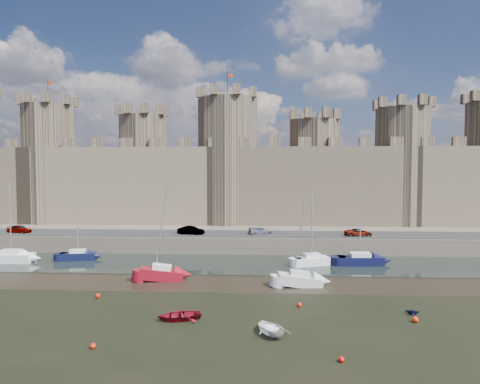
{
  "coord_description": "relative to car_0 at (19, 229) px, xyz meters",
  "views": [
    {
      "loc": [
        8.46,
        -31.49,
        12.45
      ],
      "look_at": [
        5.67,
        22.0,
        9.64
      ],
      "focal_mm": 32.0,
      "sensor_mm": 36.0,
      "label": 1
    }
  ],
  "objects": [
    {
      "name": "castle",
      "position": [
        28.85,
        14.98,
        8.51
      ],
      "size": [
        108.5,
        11.0,
        29.0
      ],
      "color": "#42382B",
      "rests_on": "quay"
    },
    {
      "name": "sailboat_1",
      "position": [
        12.74,
        -7.77,
        -2.41
      ],
      "size": [
        4.86,
        2.67,
        9.2
      ],
      "rotation": [
        0.0,
        0.0,
        0.2
      ],
      "color": "black",
      "rests_on": "ground"
    },
    {
      "name": "buoy_1",
      "position": [
        22.08,
        -24.54,
        -2.91
      ],
      "size": [
        0.49,
        0.49,
        0.49
      ],
      "primitive_type": "sphere",
      "color": "red",
      "rests_on": "ground"
    },
    {
      "name": "sailboat_4",
      "position": [
        26.68,
        -17.46,
        -2.36
      ],
      "size": [
        5.03,
        2.72,
        11.13
      ],
      "rotation": [
        0.0,
        0.0,
        0.19
      ],
      "color": "maroon",
      "rests_on": "ground"
    },
    {
      "name": "buoy_2",
      "position": [
        43.09,
        -37.22,
        -2.96
      ],
      "size": [
        0.39,
        0.39,
        0.39
      ],
      "primitive_type": "sphere",
      "color": "red",
      "rests_on": "ground"
    },
    {
      "name": "car_3",
      "position": [
        52.34,
        -0.39,
        -0.09
      ],
      "size": [
        4.26,
        2.29,
        1.14
      ],
      "primitive_type": "imported",
      "rotation": [
        0.0,
        0.0,
        1.67
      ],
      "color": "gray",
      "rests_on": "quay"
    },
    {
      "name": "car_2",
      "position": [
        37.72,
        0.92,
        -0.11
      ],
      "size": [
        4.11,
        2.64,
        1.11
      ],
      "primitive_type": "imported",
      "rotation": [
        0.0,
        0.0,
        1.88
      ],
      "color": "gray",
      "rests_on": "quay"
    },
    {
      "name": "ground",
      "position": [
        29.49,
        -33.02,
        -3.16
      ],
      "size": [
        160.0,
        160.0,
        0.0
      ],
      "primitive_type": "plane",
      "color": "black",
      "rests_on": "ground"
    },
    {
      "name": "seaweed_patch",
      "position": [
        29.49,
        -39.02,
        -3.15
      ],
      "size": [
        70.0,
        34.0,
        0.01
      ],
      "primitive_type": "cube",
      "color": "black",
      "rests_on": "ground"
    },
    {
      "name": "sailboat_2",
      "position": [
        44.36,
        -9.39,
        -2.37
      ],
      "size": [
        4.86,
        3.17,
        9.78
      ],
      "rotation": [
        0.0,
        0.0,
        0.34
      ],
      "color": "silver",
      "rests_on": "ground"
    },
    {
      "name": "car_1",
      "position": [
        27.1,
        -0.17,
        0.0
      ],
      "size": [
        4.25,
        2.28,
        1.33
      ],
      "primitive_type": "imported",
      "rotation": [
        0.0,
        0.0,
        1.34
      ],
      "color": "gray",
      "rests_on": "quay"
    },
    {
      "name": "dinghy_7",
      "position": [
        50.85,
        -27.8,
        -2.85
      ],
      "size": [
        1.45,
        1.35,
        0.62
      ],
      "primitive_type": "imported",
      "rotation": [
        1.57,
        0.0,
        1.24
      ],
      "color": "black",
      "rests_on": "ground"
    },
    {
      "name": "water_channel",
      "position": [
        29.49,
        -9.02,
        -3.12
      ],
      "size": [
        160.0,
        12.0,
        0.08
      ],
      "primitive_type": "cube",
      "color": "black",
      "rests_on": "ground"
    },
    {
      "name": "sailboat_3",
      "position": [
        50.7,
        -8.76,
        -2.38
      ],
      "size": [
        5.84,
        2.54,
        10.03
      ],
      "rotation": [
        0.0,
        0.0,
        0.06
      ],
      "color": "black",
      "rests_on": "ground"
    },
    {
      "name": "dinghy_2",
      "position": [
        38.57,
        -32.51,
        -2.79
      ],
      "size": [
        3.55,
        4.18,
        0.74
      ],
      "primitive_type": "imported",
      "rotation": [
        1.57,
        0.0,
        3.47
      ],
      "color": "silver",
      "rests_on": "ground"
    },
    {
      "name": "road",
      "position": [
        29.49,
        0.98,
        -0.61
      ],
      "size": [
        160.0,
        7.0,
        0.1
      ],
      "primitive_type": "cube",
      "color": "black",
      "rests_on": "quay"
    },
    {
      "name": "car_0",
      "position": [
        0.0,
        0.0,
        0.0
      ],
      "size": [
        4.13,
        2.42,
        1.32
      ],
      "primitive_type": "imported",
      "rotation": [
        0.0,
        0.0,
        1.33
      ],
      "color": "gray",
      "rests_on": "quay"
    },
    {
      "name": "quay",
      "position": [
        29.49,
        26.98,
        -1.91
      ],
      "size": [
        160.0,
        60.0,
        2.5
      ],
      "primitive_type": "cube",
      "color": "#4C443A",
      "rests_on": "ground"
    },
    {
      "name": "sailboat_0",
      "position": [
        4.44,
        -9.61,
        -2.34
      ],
      "size": [
        5.71,
        2.22,
        10.67
      ],
      "rotation": [
        0.0,
        0.0,
        0.0
      ],
      "color": "silver",
      "rests_on": "ground"
    },
    {
      "name": "buoy_3",
      "position": [
        41.35,
        -26.19,
        -2.94
      ],
      "size": [
        0.43,
        0.43,
        0.43
      ],
      "primitive_type": "sphere",
      "color": "red",
      "rests_on": "ground"
    },
    {
      "name": "buoy_5",
      "position": [
        50.44,
        -29.64,
        -2.91
      ],
      "size": [
        0.5,
        0.5,
        0.5
      ],
      "primitive_type": "sphere",
      "color": "red",
      "rests_on": "ground"
    },
    {
      "name": "sailboat_5",
      "position": [
        42.01,
        -19.09,
        -2.43
      ],
      "size": [
        4.85,
        2.22,
        10.17
      ],
      "rotation": [
        0.0,
        0.0,
        0.08
      ],
      "color": "silver",
      "rests_on": "ground"
    },
    {
      "name": "dinghy_4",
      "position": [
        31.1,
        -29.99,
        -2.79
      ],
      "size": [
        4.2,
        3.51,
        0.75
      ],
      "primitive_type": "imported",
      "rotation": [
        1.57,
        0.0,
        5.0
      ],
      "color": "maroon",
      "rests_on": "ground"
    },
    {
      "name": "buoy_4",
      "position": [
        26.23,
        -36.02,
        -2.95
      ],
      "size": [
        0.42,
        0.42,
        0.42
      ],
      "primitive_type": "sphere",
      "color": "red",
      "rests_on": "ground"
    }
  ]
}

